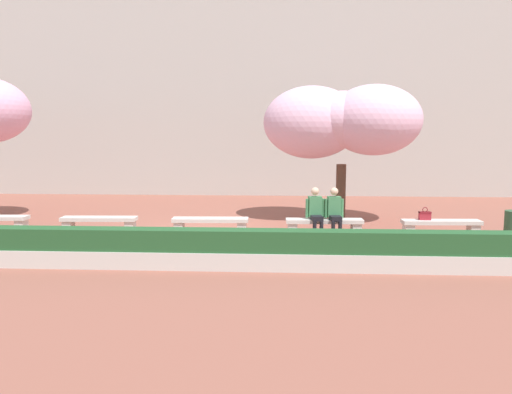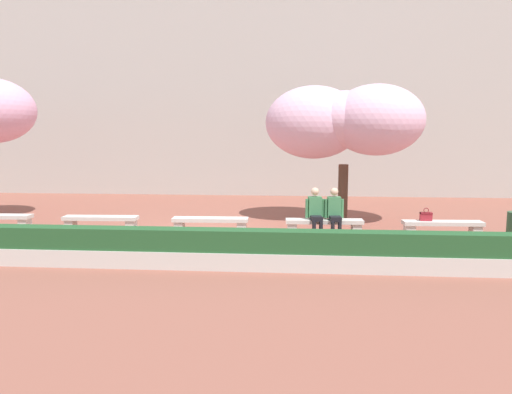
{
  "view_description": "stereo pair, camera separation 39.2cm",
  "coord_description": "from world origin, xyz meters",
  "px_view_note": "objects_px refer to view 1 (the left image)",
  "views": [
    {
      "loc": [
        1.94,
        -13.09,
        2.74
      ],
      "look_at": [
        1.22,
        0.2,
        1.0
      ],
      "focal_mm": 35.0,
      "sensor_mm": 36.0,
      "label": 1
    },
    {
      "loc": [
        2.34,
        -13.07,
        2.74
      ],
      "look_at": [
        1.22,
        0.2,
        1.0
      ],
      "focal_mm": 35.0,
      "sensor_mm": 36.0,
      "label": 2
    }
  ],
  "objects_px": {
    "stone_bench_near_west": "(99,222)",
    "person_seated_right": "(335,210)",
    "stone_bench_center": "(210,223)",
    "person_seated_left": "(316,210)",
    "stone_bench_near_east": "(324,224)",
    "handbag": "(425,215)",
    "cherry_tree_main": "(341,121)",
    "stone_bench_east_end": "(441,225)"
  },
  "relations": [
    {
      "from": "stone_bench_center",
      "to": "person_seated_left",
      "type": "distance_m",
      "value": 2.83
    },
    {
      "from": "stone_bench_center",
      "to": "stone_bench_near_east",
      "type": "xyz_separation_m",
      "value": [
        3.04,
        0.0,
        0.0
      ]
    },
    {
      "from": "stone_bench_near_east",
      "to": "handbag",
      "type": "distance_m",
      "value": 2.63
    },
    {
      "from": "person_seated_right",
      "to": "person_seated_left",
      "type": "bearing_deg",
      "value": 179.93
    },
    {
      "from": "stone_bench_center",
      "to": "person_seated_right",
      "type": "xyz_separation_m",
      "value": [
        3.3,
        -0.05,
        0.39
      ]
    },
    {
      "from": "person_seated_right",
      "to": "stone_bench_near_east",
      "type": "bearing_deg",
      "value": 168.36
    },
    {
      "from": "person_seated_left",
      "to": "stone_bench_near_east",
      "type": "bearing_deg",
      "value": 12.4
    },
    {
      "from": "stone_bench_center",
      "to": "handbag",
      "type": "distance_m",
      "value": 5.67
    },
    {
      "from": "stone_bench_east_end",
      "to": "person_seated_right",
      "type": "distance_m",
      "value": 2.81
    },
    {
      "from": "stone_bench_near_west",
      "to": "cherry_tree_main",
      "type": "relative_size",
      "value": 0.44
    },
    {
      "from": "stone_bench_center",
      "to": "handbag",
      "type": "xyz_separation_m",
      "value": [
        5.67,
        0.02,
        0.27
      ]
    },
    {
      "from": "stone_bench_near_west",
      "to": "person_seated_left",
      "type": "height_order",
      "value": "person_seated_left"
    },
    {
      "from": "cherry_tree_main",
      "to": "person_seated_right",
      "type": "bearing_deg",
      "value": -99.21
    },
    {
      "from": "stone_bench_near_west",
      "to": "person_seated_right",
      "type": "height_order",
      "value": "person_seated_right"
    },
    {
      "from": "person_seated_right",
      "to": "stone_bench_near_west",
      "type": "bearing_deg",
      "value": 179.52
    },
    {
      "from": "stone_bench_near_west",
      "to": "person_seated_right",
      "type": "bearing_deg",
      "value": -0.48
    },
    {
      "from": "stone_bench_near_east",
      "to": "handbag",
      "type": "height_order",
      "value": "handbag"
    },
    {
      "from": "stone_bench_near_east",
      "to": "person_seated_left",
      "type": "distance_m",
      "value": 0.46
    },
    {
      "from": "stone_bench_near_west",
      "to": "person_seated_right",
      "type": "relative_size",
      "value": 1.59
    },
    {
      "from": "stone_bench_center",
      "to": "cherry_tree_main",
      "type": "bearing_deg",
      "value": 30.93
    },
    {
      "from": "stone_bench_center",
      "to": "person_seated_left",
      "type": "height_order",
      "value": "person_seated_left"
    },
    {
      "from": "person_seated_left",
      "to": "cherry_tree_main",
      "type": "relative_size",
      "value": 0.28
    },
    {
      "from": "stone_bench_center",
      "to": "stone_bench_east_end",
      "type": "bearing_deg",
      "value": 0.0
    },
    {
      "from": "cherry_tree_main",
      "to": "stone_bench_near_west",
      "type": "bearing_deg",
      "value": -161.87
    },
    {
      "from": "stone_bench_center",
      "to": "person_seated_left",
      "type": "xyz_separation_m",
      "value": [
        2.81,
        -0.05,
        0.39
      ]
    },
    {
      "from": "stone_bench_near_east",
      "to": "person_seated_right",
      "type": "distance_m",
      "value": 0.47
    },
    {
      "from": "stone_bench_near_west",
      "to": "person_seated_left",
      "type": "relative_size",
      "value": 1.59
    },
    {
      "from": "stone_bench_near_west",
      "to": "stone_bench_center",
      "type": "bearing_deg",
      "value": 0.0
    },
    {
      "from": "person_seated_left",
      "to": "handbag",
      "type": "height_order",
      "value": "person_seated_left"
    },
    {
      "from": "stone_bench_near_east",
      "to": "cherry_tree_main",
      "type": "height_order",
      "value": "cherry_tree_main"
    },
    {
      "from": "person_seated_left",
      "to": "person_seated_right",
      "type": "relative_size",
      "value": 1.0
    },
    {
      "from": "stone_bench_east_end",
      "to": "person_seated_right",
      "type": "relative_size",
      "value": 1.59
    },
    {
      "from": "stone_bench_east_end",
      "to": "stone_bench_near_west",
      "type": "bearing_deg",
      "value": 180.0
    },
    {
      "from": "cherry_tree_main",
      "to": "stone_bench_east_end",
      "type": "bearing_deg",
      "value": -42.23
    },
    {
      "from": "stone_bench_center",
      "to": "cherry_tree_main",
      "type": "relative_size",
      "value": 0.44
    },
    {
      "from": "stone_bench_center",
      "to": "stone_bench_near_east",
      "type": "distance_m",
      "value": 3.04
    },
    {
      "from": "stone_bench_near_west",
      "to": "person_seated_left",
      "type": "xyz_separation_m",
      "value": [
        5.85,
        -0.05,
        0.39
      ]
    },
    {
      "from": "person_seated_right",
      "to": "handbag",
      "type": "bearing_deg",
      "value": 1.88
    },
    {
      "from": "stone_bench_near_east",
      "to": "person_seated_left",
      "type": "xyz_separation_m",
      "value": [
        -0.24,
        -0.05,
        0.39
      ]
    },
    {
      "from": "stone_bench_near_west",
      "to": "person_seated_right",
      "type": "distance_m",
      "value": 6.36
    },
    {
      "from": "person_seated_left",
      "to": "cherry_tree_main",
      "type": "distance_m",
      "value": 3.37
    },
    {
      "from": "stone_bench_east_end",
      "to": "handbag",
      "type": "bearing_deg",
      "value": 176.72
    }
  ]
}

